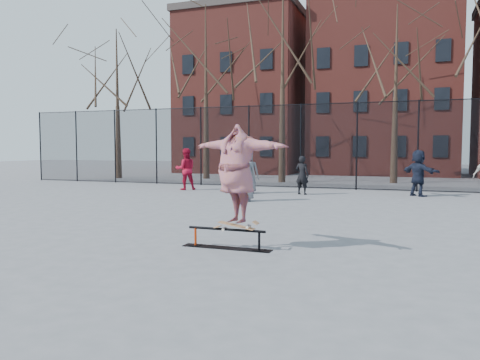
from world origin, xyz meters
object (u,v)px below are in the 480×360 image
(bystander_red, at_px, (186,169))
(bystander_navy, at_px, (418,173))
(bystander_extra, at_px, (244,175))
(skate_rail, at_px, (227,240))
(bystander_grey, at_px, (248,172))
(bystander_black, at_px, (302,175))
(skateboard, at_px, (236,226))
(skater, at_px, (236,175))

(bystander_red, xyz_separation_m, bystander_navy, (9.94, 0.69, -0.02))
(bystander_navy, distance_m, bystander_extra, 7.17)
(skate_rail, distance_m, bystander_grey, 10.83)
(bystander_black, distance_m, bystander_navy, 4.58)
(skateboard, bearing_deg, bystander_grey, 108.03)
(skate_rail, xyz_separation_m, bystander_navy, (3.56, 11.58, 0.77))
(bystander_red, bearing_deg, skate_rail, 86.49)
(skater, bearing_deg, bystander_black, 118.39)
(skater, xyz_separation_m, bystander_black, (-1.12, 10.64, -0.61))
(bystander_grey, xyz_separation_m, bystander_navy, (6.72, 1.25, 0.00))
(skater, xyz_separation_m, bystander_navy, (3.36, 11.58, -0.49))
(bystander_red, bearing_deg, bystander_navy, 150.10)
(bystander_grey, height_order, bystander_black, bystander_grey)
(skater, distance_m, bystander_black, 10.72)
(bystander_navy, height_order, bystander_extra, bystander_extra)
(bystander_red, bearing_deg, bystander_grey, 136.25)
(skater, xyz_separation_m, bystander_red, (-6.58, 10.89, -0.47))
(bystander_black, relative_size, bystander_extra, 0.84)
(skate_rail, height_order, bystander_red, bystander_red)
(skate_rail, xyz_separation_m, bystander_black, (-0.91, 10.64, 0.65))
(skate_rail, relative_size, bystander_navy, 0.96)
(skater, distance_m, bystander_grey, 10.88)
(bystander_black, bearing_deg, bystander_red, 11.06)
(skateboard, xyz_separation_m, bystander_red, (-6.58, 10.89, 0.51))
(skate_rail, xyz_separation_m, bystander_grey, (-3.16, 10.33, 0.77))
(skater, distance_m, bystander_extra, 7.96)
(skateboard, relative_size, bystander_grey, 0.42)
(skater, height_order, bystander_red, skater)
(skate_rail, relative_size, bystander_black, 1.11)
(skate_rail, distance_m, bystander_red, 12.65)
(skater, bearing_deg, bystander_grey, 130.42)
(bystander_black, bearing_deg, bystander_extra, 78.96)
(bystander_black, xyz_separation_m, bystander_navy, (4.48, 0.94, 0.13))
(skater, bearing_deg, bystander_extra, 131.11)
(bystander_grey, height_order, bystander_red, bystander_red)
(bystander_black, bearing_deg, skateboard, 109.68)
(bystander_grey, relative_size, bystander_black, 1.15)
(skateboard, distance_m, bystander_grey, 10.88)
(bystander_black, height_order, bystander_navy, bystander_navy)
(skate_rail, distance_m, bystander_black, 10.70)
(skater, relative_size, bystander_black, 1.43)
(bystander_red, xyz_separation_m, bystander_extra, (4.03, -3.36, 0.00))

